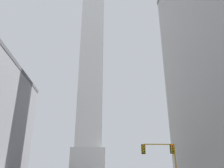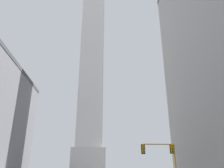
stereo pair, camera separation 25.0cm
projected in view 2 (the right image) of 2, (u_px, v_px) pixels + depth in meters
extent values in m
cube|color=silver|center=(88.00, 161.00, 57.65)|extent=(8.75, 8.75, 6.43)
cube|color=white|center=(93.00, 45.00, 70.41)|extent=(7.00, 7.00, 64.60)
cylinder|color=orange|center=(175.00, 161.00, 30.32)|extent=(0.18, 0.18, 4.80)
cube|color=#E5B20F|center=(172.00, 149.00, 30.92)|extent=(0.35, 0.35, 1.10)
cube|color=black|center=(172.00, 149.00, 31.08)|extent=(0.58, 0.04, 1.32)
sphere|color=red|center=(172.00, 146.00, 30.86)|extent=(0.22, 0.22, 0.22)
sphere|color=#483506|center=(173.00, 149.00, 30.74)|extent=(0.22, 0.22, 0.22)
sphere|color=#073410|center=(173.00, 151.00, 30.62)|extent=(0.22, 0.22, 0.22)
cylinder|color=orange|center=(158.00, 144.00, 31.02)|extent=(4.41, 0.14, 0.14)
sphere|color=orange|center=(174.00, 144.00, 31.15)|extent=(0.18, 0.18, 0.18)
cube|color=#E5B20F|center=(143.00, 149.00, 30.64)|extent=(0.35, 0.35, 1.10)
cube|color=black|center=(143.00, 149.00, 30.81)|extent=(0.58, 0.04, 1.32)
sphere|color=red|center=(144.00, 146.00, 30.59)|extent=(0.22, 0.22, 0.22)
sphere|color=#483506|center=(144.00, 149.00, 30.46)|extent=(0.22, 0.22, 0.22)
sphere|color=#073410|center=(144.00, 152.00, 30.34)|extent=(0.22, 0.22, 0.22)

